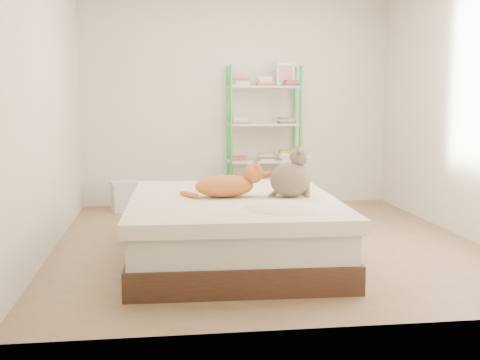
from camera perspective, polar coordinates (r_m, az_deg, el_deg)
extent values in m
cube|color=#A27A5A|center=(5.57, 2.47, -5.90)|extent=(3.80, 4.20, 0.01)
cube|color=white|center=(7.49, -0.30, 7.65)|extent=(3.80, 0.01, 2.60)
cube|color=white|center=(3.37, 8.90, 7.39)|extent=(3.80, 0.01, 2.60)
cube|color=white|center=(5.42, -17.82, 7.23)|extent=(0.01, 4.20, 2.60)
cube|color=white|center=(6.05, 20.72, 7.12)|extent=(0.01, 4.20, 2.60)
cube|color=#482C1F|center=(4.95, -0.69, -6.47)|extent=(1.67, 2.06, 0.20)
cube|color=silver|center=(4.90, -0.70, -4.08)|extent=(1.62, 2.00, 0.22)
cube|color=#F6E7BE|center=(4.87, -0.70, -2.23)|extent=(1.71, 2.10, 0.10)
cylinder|color=green|center=(7.12, -0.87, 4.01)|extent=(0.04, 0.04, 1.70)
cylinder|color=green|center=(7.43, -1.16, 4.17)|extent=(0.04, 0.04, 1.70)
cylinder|color=green|center=(7.26, 5.75, 4.05)|extent=(0.04, 0.04, 1.70)
cylinder|color=green|center=(7.57, 5.19, 4.21)|extent=(0.04, 0.04, 1.70)
cube|color=silver|center=(7.42, 2.22, -1.67)|extent=(0.86, 0.34, 0.02)
cube|color=silver|center=(7.36, 2.24, 1.79)|extent=(0.86, 0.34, 0.02)
cube|color=silver|center=(7.33, 2.26, 5.29)|extent=(0.86, 0.34, 0.02)
cube|color=silver|center=(7.32, 2.28, 8.81)|extent=(0.86, 0.34, 0.02)
cube|color=red|center=(7.37, -0.07, -1.28)|extent=(0.20, 0.16, 0.09)
cube|color=red|center=(7.47, 4.50, -1.18)|extent=(0.20, 0.16, 0.09)
cube|color=red|center=(7.31, -0.07, 2.21)|extent=(0.20, 0.16, 0.09)
cube|color=red|center=(7.35, 2.25, 2.24)|extent=(0.20, 0.16, 0.09)
cube|color=red|center=(7.41, 4.53, 2.26)|extent=(0.20, 0.16, 0.09)
cube|color=red|center=(7.28, -0.08, 5.73)|extent=(0.20, 0.16, 0.09)
cube|color=red|center=(7.38, 4.57, 5.74)|extent=(0.20, 0.16, 0.09)
cube|color=red|center=(7.28, -0.08, 9.28)|extent=(0.20, 0.16, 0.09)
cube|color=red|center=(7.32, 2.28, 9.26)|extent=(0.20, 0.16, 0.09)
cube|color=red|center=(7.38, 4.61, 9.23)|extent=(0.20, 0.16, 0.09)
cube|color=white|center=(7.43, 4.33, 9.96)|extent=(0.22, 0.09, 0.28)
cube|color=red|center=(7.41, 4.35, 9.96)|extent=(0.17, 0.06, 0.21)
cube|color=#A28244|center=(6.84, 1.05, -1.99)|extent=(0.53, 0.47, 0.31)
cube|color=#672B8D|center=(6.68, 1.73, -2.29)|extent=(0.26, 0.09, 0.07)
cube|color=#A28244|center=(6.65, 1.28, -0.91)|extent=(0.47, 0.26, 0.10)
cube|color=silver|center=(7.15, -10.91, -1.65)|extent=(0.34, 0.31, 0.33)
cube|color=silver|center=(7.13, -10.95, -0.24)|extent=(0.37, 0.35, 0.03)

